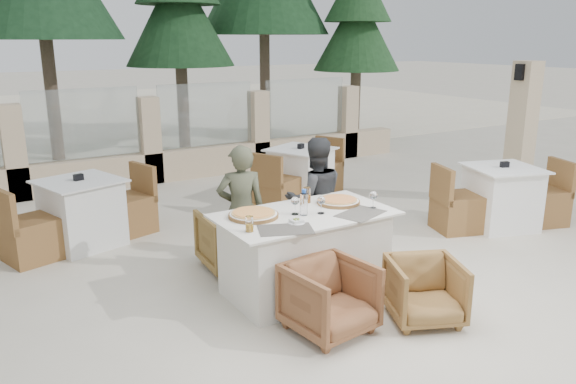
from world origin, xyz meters
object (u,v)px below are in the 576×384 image
water_bottle (304,202)px  bg_table_a (82,213)px  wine_glass_near (321,204)px  wine_glass_corner (373,199)px  pizza_right (338,201)px  beer_glass_left (249,224)px  beer_glass_right (307,195)px  armchair_far_left (234,239)px  bg_table_b (301,175)px  pizza_left (253,214)px  diner_right (315,200)px  armchair_near_right (425,291)px  armchair_far_right (318,234)px  diner_left (241,210)px  bg_table_c (501,197)px  dining_table (305,253)px  olive_dish (296,221)px  armchair_near_left (330,298)px  wine_glass_centre (295,205)px

water_bottle → bg_table_a: 2.83m
wine_glass_near → wine_glass_corner: size_ratio=1.00×
pizza_right → beer_glass_left: size_ratio=3.14×
beer_glass_right → armchair_far_left: beer_glass_right is taller
wine_glass_near → bg_table_b: wine_glass_near is taller
beer_glass_right → pizza_right: bearing=-37.9°
pizza_left → diner_right: (0.98, 0.48, -0.14)m
armchair_near_right → armchair_far_left: bearing=138.4°
pizza_right → bg_table_b: size_ratio=0.25×
beer_glass_right → armchair_far_right: bearing=41.3°
diner_left → bg_table_c: size_ratio=0.80×
dining_table → olive_dish: 0.50m
wine_glass_near → armchair_far_right: 0.99m
armchair_far_left → armchair_near_left: size_ratio=1.05×
beer_glass_right → armchair_far_left: 0.94m
wine_glass_centre → bg_table_a: 2.75m
diner_left → bg_table_a: bearing=-34.4°
wine_glass_centre → bg_table_c: (3.21, 0.28, -0.48)m
pizza_right → bg_table_b: (1.18, 2.52, -0.41)m
beer_glass_left → armchair_near_right: bearing=-33.6°
bg_table_b → water_bottle: bearing=-146.5°
armchair_near_right → bg_table_c: bearing=50.3°
pizza_left → diner_left: size_ratio=0.34×
wine_glass_near → bg_table_c: (3.00, 0.39, -0.48)m
diner_left → bg_table_a: 2.05m
armchair_near_right → bg_table_a: (-2.05, 3.32, 0.12)m
wine_glass_centre → wine_glass_near: bearing=-25.3°
wine_glass_near → armchair_far_left: 1.18m
beer_glass_right → armchair_far_left: bearing=131.0°
beer_glass_right → bg_table_b: size_ratio=0.09×
wine_glass_corner → bg_table_a: wine_glass_corner is taller
armchair_near_left → wine_glass_corner: bearing=24.7°
diner_right → armchair_near_left: bearing=76.3°
wine_glass_near → diner_right: (0.41, 0.71, -0.20)m
olive_dish → armchair_near_left: bearing=-91.3°
wine_glass_centre → bg_table_c: wine_glass_centre is taller
water_bottle → bg_table_c: size_ratio=0.14×
armchair_far_right → armchair_near_right: armchair_far_right is taller
bg_table_a → dining_table: bearing=-74.2°
beer_glass_left → diner_left: size_ratio=0.10×
beer_glass_left → bg_table_b: beer_glass_left is taller
water_bottle → beer_glass_left: bearing=-167.0°
beer_glass_left → bg_table_a: (-0.83, 2.52, -0.45)m
armchair_near_right → bg_table_c: (2.56, 1.29, 0.12)m
armchair_far_left → bg_table_b: size_ratio=0.41×
armchair_far_right → bg_table_a: bearing=-22.1°
wine_glass_near → diner_left: (-0.42, 0.78, -0.20)m
wine_glass_near → diner_right: 0.84m
armchair_far_left → armchair_far_right: armchair_far_left is taller
wine_glass_near → armchair_far_left: size_ratio=0.27×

